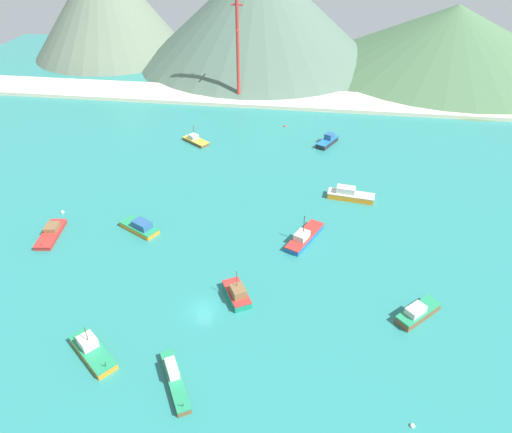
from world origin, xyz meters
name	(u,v)px	position (x,y,z in m)	size (l,w,h in m)	color
ground	(236,210)	(0.00, 30.00, -0.25)	(260.00, 280.00, 0.50)	teal
fishing_boat_0	(51,233)	(-34.63, 15.47, 0.64)	(4.52, 9.91, 1.85)	red
fishing_boat_1	(328,141)	(19.27, 64.93, 0.96)	(6.10, 8.36, 2.86)	#232328
fishing_boat_2	(418,312)	(34.29, 3.12, 0.98)	(7.84, 7.72, 2.59)	brown
fishing_boat_3	(304,237)	(15.27, 20.86, 0.84)	(7.39, 11.33, 6.13)	#1E5BA8
fishing_boat_4	(237,294)	(5.01, 3.22, 1.10)	(5.93, 7.41, 6.13)	#198466
fishing_boat_5	(140,227)	(-17.63, 19.59, 0.92)	(9.03, 6.96, 2.49)	orange
fishing_boat_6	(175,379)	(-0.69, -14.19, 0.85)	(6.84, 10.00, 2.50)	brown
fishing_boat_7	(92,350)	(-14.02, -11.17, 0.93)	(9.17, 8.28, 5.42)	orange
fishing_boat_8	(195,140)	(-16.65, 61.05, 0.69)	(8.23, 7.08, 4.73)	brown
fishing_boat_9	(350,195)	(24.46, 37.54, 1.06)	(10.50, 4.25, 2.89)	orange
buoy_0	(412,426)	(31.03, -16.27, 0.11)	(0.66, 0.66, 0.66)	silver
buoy_1	(62,212)	(-36.38, 23.46, 0.13)	(0.76, 0.76, 0.76)	silver
buoy_2	(285,126)	(6.74, 75.16, 0.12)	(0.69, 0.69, 0.69)	red
beach_strip	(270,98)	(0.00, 96.17, 0.60)	(247.00, 16.71, 1.20)	beige
hill_west	(106,2)	(-72.92, 142.74, 20.29)	(63.92, 63.92, 40.59)	#60705B
hill_central	(260,11)	(-8.97, 137.60, 19.75)	(94.99, 94.99, 39.51)	#4C6656
hill_east	(452,38)	(64.02, 138.96, 11.82)	(103.82, 103.82, 23.64)	#476B47
radio_tower	(238,44)	(-10.08, 93.64, 18.36)	(3.60, 2.88, 36.01)	#B7332D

